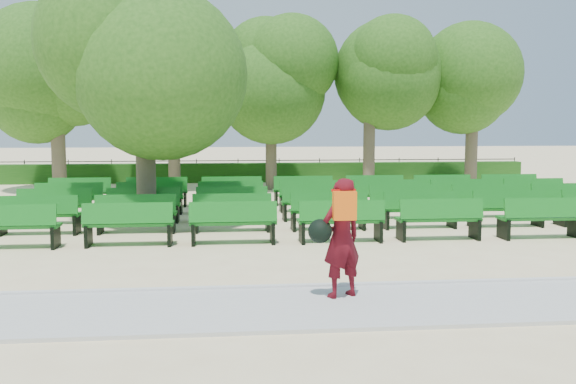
% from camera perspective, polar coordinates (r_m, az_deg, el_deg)
% --- Properties ---
extents(ground, '(120.00, 120.00, 0.00)m').
position_cam_1_polar(ground, '(17.05, 0.16, -3.32)').
color(ground, beige).
extents(paving, '(30.00, 2.20, 0.06)m').
position_cam_1_polar(paving, '(9.88, 4.76, -10.14)').
color(paving, beige).
rests_on(paving, ground).
extents(curb, '(30.00, 0.12, 0.10)m').
position_cam_1_polar(curb, '(10.97, 3.64, -8.38)').
color(curb, silver).
rests_on(curb, ground).
extents(hedge, '(26.00, 0.70, 0.90)m').
position_cam_1_polar(hedge, '(30.86, -2.58, 1.75)').
color(hedge, '#1E5114').
rests_on(hedge, ground).
extents(fence, '(26.00, 0.10, 1.02)m').
position_cam_1_polar(fence, '(31.30, -2.62, 0.99)').
color(fence, black).
rests_on(fence, ground).
extents(tree_line, '(21.80, 6.80, 7.04)m').
position_cam_1_polar(tree_line, '(26.93, -2.08, 0.15)').
color(tree_line, '#31631A').
rests_on(tree_line, ground).
extents(bench_array, '(2.03, 0.68, 1.27)m').
position_cam_1_polar(bench_array, '(18.67, 2.61, -2.17)').
color(bench_array, '#13701A').
rests_on(bench_array, ground).
extents(tree_among, '(4.37, 4.37, 6.23)m').
position_cam_1_polar(tree_among, '(17.97, -12.72, 10.57)').
color(tree_among, brown).
rests_on(tree_among, ground).
extents(person, '(0.95, 0.70, 1.89)m').
position_cam_1_polar(person, '(10.10, 4.64, -3.93)').
color(person, '#4D0B12').
rests_on(person, ground).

